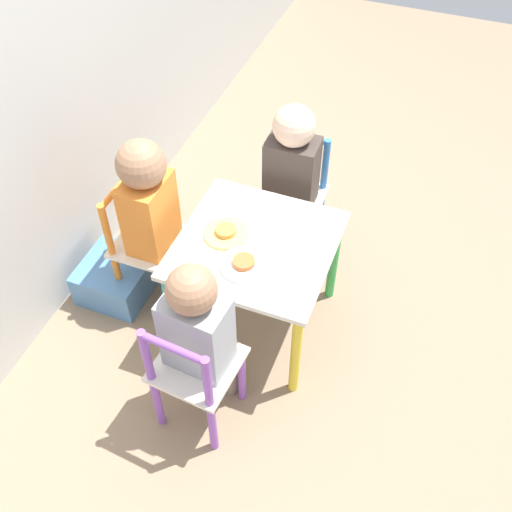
{
  "coord_description": "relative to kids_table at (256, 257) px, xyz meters",
  "views": [
    {
      "loc": [
        -1.35,
        -0.52,
        1.96
      ],
      "look_at": [
        0.0,
        0.0,
        0.38
      ],
      "focal_mm": 42.0,
      "sensor_mm": 36.0,
      "label": 1
    }
  ],
  "objects": [
    {
      "name": "ground_plane",
      "position": [
        0.0,
        0.0,
        -0.38
      ],
      "size": [
        6.0,
        6.0,
        0.0
      ],
      "primitive_type": "plane",
      "color": "#8C755B"
    },
    {
      "name": "plate_back",
      "position": [
        0.0,
        0.11,
        0.08
      ],
      "size": [
        0.16,
        0.16,
        0.03
      ],
      "color": "#EADB66",
      "rests_on": "kids_table"
    },
    {
      "name": "child_left",
      "position": [
        -0.39,
        0.03,
        0.06
      ],
      "size": [
        0.22,
        0.21,
        0.73
      ],
      "rotation": [
        0.0,
        0.0,
        1.49
      ],
      "color": "#7A6B5B",
      "rests_on": "ground_plane"
    },
    {
      "name": "chair_blue",
      "position": [
        0.46,
        0.01,
        -0.11
      ],
      "size": [
        0.27,
        0.27,
        0.54
      ],
      "rotation": [
        0.0,
        0.0,
        -1.55
      ],
      "color": "silver",
      "rests_on": "ground_plane"
    },
    {
      "name": "kids_table",
      "position": [
        0.0,
        0.0,
        0.0
      ],
      "size": [
        0.54,
        0.54,
        0.45
      ],
      "color": "silver",
      "rests_on": "ground_plane"
    },
    {
      "name": "child_back",
      "position": [
        0.0,
        0.4,
        0.09
      ],
      "size": [
        0.2,
        0.22,
        0.77
      ],
      "rotation": [
        0.0,
        0.0,
        -0.0
      ],
      "color": "#38383D",
      "rests_on": "ground_plane"
    },
    {
      "name": "chair_purple",
      "position": [
        -0.46,
        0.04,
        -0.11
      ],
      "size": [
        0.28,
        0.28,
        0.54
      ],
      "rotation": [
        0.0,
        0.0,
        1.49
      ],
      "color": "silver",
      "rests_on": "ground_plane"
    },
    {
      "name": "chair_orange",
      "position": [
        0.0,
        0.46,
        -0.11
      ],
      "size": [
        0.26,
        0.26,
        0.54
      ],
      "rotation": [
        0.0,
        0.0,
        -0.0
      ],
      "color": "silver",
      "rests_on": "ground_plane"
    },
    {
      "name": "child_right",
      "position": [
        0.4,
        0.01,
        0.07
      ],
      "size": [
        0.22,
        0.2,
        0.75
      ],
      "rotation": [
        0.0,
        0.0,
        -1.55
      ],
      "color": "#7A6B5B",
      "rests_on": "ground_plane"
    },
    {
      "name": "plate_left",
      "position": [
        -0.11,
        0.0,
        0.08
      ],
      "size": [
        0.17,
        0.17,
        0.03
      ],
      "color": "white",
      "rests_on": "kids_table"
    },
    {
      "name": "storage_bin",
      "position": [
        -0.06,
        0.6,
        -0.3
      ],
      "size": [
        0.28,
        0.27,
        0.15
      ],
      "color": "#4C7FB7",
      "rests_on": "ground_plane"
    }
  ]
}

